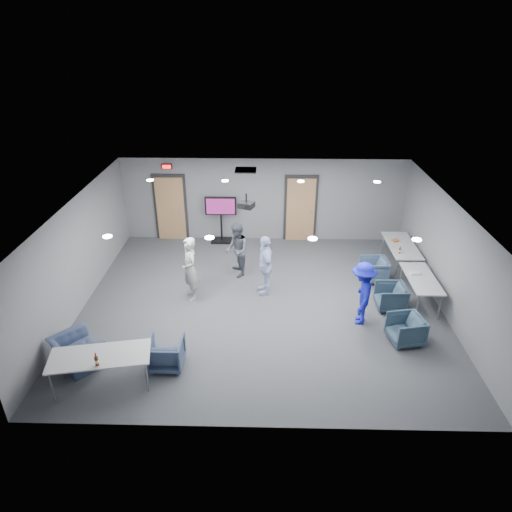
{
  "coord_description": "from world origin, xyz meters",
  "views": [
    {
      "loc": [
        0.1,
        -9.82,
        6.38
      ],
      "look_at": [
        -0.15,
        0.34,
        1.2
      ],
      "focal_mm": 32.0,
      "sensor_mm": 36.0,
      "label": 1
    }
  ],
  "objects_px": {
    "chair_right_a": "(374,270)",
    "bottle_right": "(400,251)",
    "table_front_left": "(100,357)",
    "projector": "(246,205)",
    "chair_right_c": "(406,329)",
    "person_d": "(362,294)",
    "tv_stand": "(221,217)",
    "table_right_a": "(402,246)",
    "chair_front_b": "(77,352)",
    "person_c": "(265,265)",
    "person_a": "(190,269)",
    "chair_front_a": "(166,353)",
    "chair_right_b": "(391,297)",
    "bottle_front": "(97,361)",
    "table_right_b": "(421,279)",
    "person_b": "(237,250)"
  },
  "relations": [
    {
      "from": "chair_right_a",
      "to": "chair_right_c",
      "type": "bearing_deg",
      "value": 1.65
    },
    {
      "from": "chair_right_b",
      "to": "person_d",
      "type": "bearing_deg",
      "value": -56.05
    },
    {
      "from": "person_c",
      "to": "person_d",
      "type": "xyz_separation_m",
      "value": [
        2.27,
        -1.31,
        -0.03
      ]
    },
    {
      "from": "chair_front_b",
      "to": "table_right_a",
      "type": "height_order",
      "value": "table_right_a"
    },
    {
      "from": "chair_right_b",
      "to": "chair_front_a",
      "type": "distance_m",
      "value": 5.66
    },
    {
      "from": "person_b",
      "to": "person_c",
      "type": "xyz_separation_m",
      "value": [
        0.79,
        -0.91,
        0.03
      ]
    },
    {
      "from": "chair_right_b",
      "to": "bottle_front",
      "type": "distance_m",
      "value": 7.02
    },
    {
      "from": "chair_front_a",
      "to": "table_right_b",
      "type": "bearing_deg",
      "value": -156.68
    },
    {
      "from": "bottle_front",
      "to": "bottle_right",
      "type": "bearing_deg",
      "value": 35.26
    },
    {
      "from": "chair_right_a",
      "to": "tv_stand",
      "type": "distance_m",
      "value": 5.1
    },
    {
      "from": "table_right_b",
      "to": "table_front_left",
      "type": "xyz_separation_m",
      "value": [
        -7.06,
        -3.17,
        0.01
      ]
    },
    {
      "from": "chair_front_b",
      "to": "tv_stand",
      "type": "relative_size",
      "value": 0.64
    },
    {
      "from": "chair_front_a",
      "to": "chair_right_b",
      "type": "bearing_deg",
      "value": -155.97
    },
    {
      "from": "person_b",
      "to": "table_right_a",
      "type": "distance_m",
      "value": 4.74
    },
    {
      "from": "table_right_b",
      "to": "projector",
      "type": "relative_size",
      "value": 3.72
    },
    {
      "from": "person_c",
      "to": "chair_right_b",
      "type": "distance_m",
      "value": 3.25
    },
    {
      "from": "table_front_left",
      "to": "person_b",
      "type": "bearing_deg",
      "value": 51.79
    },
    {
      "from": "chair_front_a",
      "to": "bottle_front",
      "type": "xyz_separation_m",
      "value": [
        -1.07,
        -0.88,
        0.51
      ]
    },
    {
      "from": "table_right_b",
      "to": "bottle_front",
      "type": "xyz_separation_m",
      "value": [
        -7.01,
        -3.45,
        0.15
      ]
    },
    {
      "from": "tv_stand",
      "to": "person_b",
      "type": "bearing_deg",
      "value": -73.86
    },
    {
      "from": "person_c",
      "to": "chair_front_a",
      "type": "bearing_deg",
      "value": -44.12
    },
    {
      "from": "bottle_front",
      "to": "chair_front_b",
      "type": "bearing_deg",
      "value": 131.66
    },
    {
      "from": "person_c",
      "to": "tv_stand",
      "type": "distance_m",
      "value": 3.45
    },
    {
      "from": "person_c",
      "to": "chair_right_a",
      "type": "xyz_separation_m",
      "value": [
        3.01,
        0.69,
        -0.49
      ]
    },
    {
      "from": "person_c",
      "to": "chair_right_c",
      "type": "xyz_separation_m",
      "value": [
        3.15,
        -2.06,
        -0.49
      ]
    },
    {
      "from": "chair_right_b",
      "to": "projector",
      "type": "bearing_deg",
      "value": -104.63
    },
    {
      "from": "tv_stand",
      "to": "table_right_a",
      "type": "bearing_deg",
      "value": -17.37
    },
    {
      "from": "table_right_a",
      "to": "person_d",
      "type": "bearing_deg",
      "value": 149.32
    },
    {
      "from": "chair_right_c",
      "to": "bottle_front",
      "type": "height_order",
      "value": "bottle_front"
    },
    {
      "from": "person_a",
      "to": "chair_right_c",
      "type": "relative_size",
      "value": 2.39
    },
    {
      "from": "bottle_right",
      "to": "projector",
      "type": "height_order",
      "value": "projector"
    },
    {
      "from": "person_c",
      "to": "projector",
      "type": "bearing_deg",
      "value": -118.22
    },
    {
      "from": "chair_right_a",
      "to": "projector",
      "type": "bearing_deg",
      "value": -82.52
    },
    {
      "from": "chair_right_a",
      "to": "table_right_a",
      "type": "xyz_separation_m",
      "value": [
        0.91,
        0.77,
        0.36
      ]
    },
    {
      "from": "chair_right_a",
      "to": "bottle_right",
      "type": "bearing_deg",
      "value": 106.61
    },
    {
      "from": "person_b",
      "to": "bottle_right",
      "type": "bearing_deg",
      "value": 75.66
    },
    {
      "from": "table_front_left",
      "to": "projector",
      "type": "bearing_deg",
      "value": 43.98
    },
    {
      "from": "chair_right_a",
      "to": "projector",
      "type": "height_order",
      "value": "projector"
    },
    {
      "from": "bottle_right",
      "to": "tv_stand",
      "type": "relative_size",
      "value": 0.14
    },
    {
      "from": "table_front_left",
      "to": "tv_stand",
      "type": "distance_m",
      "value": 6.96
    },
    {
      "from": "person_d",
      "to": "table_right_a",
      "type": "relative_size",
      "value": 0.84
    },
    {
      "from": "table_right_a",
      "to": "table_right_b",
      "type": "height_order",
      "value": "same"
    },
    {
      "from": "chair_right_a",
      "to": "chair_front_b",
      "type": "relative_size",
      "value": 0.74
    },
    {
      "from": "table_right_a",
      "to": "projector",
      "type": "xyz_separation_m",
      "value": [
        -4.4,
        -1.31,
        1.72
      ]
    },
    {
      "from": "chair_front_a",
      "to": "person_c",
      "type": "bearing_deg",
      "value": -124.03
    },
    {
      "from": "person_b",
      "to": "table_right_a",
      "type": "xyz_separation_m",
      "value": [
        4.71,
        0.55,
        -0.09
      ]
    },
    {
      "from": "person_d",
      "to": "chair_right_a",
      "type": "height_order",
      "value": "person_d"
    },
    {
      "from": "person_c",
      "to": "chair_right_a",
      "type": "bearing_deg",
      "value": 92.8
    },
    {
      "from": "person_d",
      "to": "projector",
      "type": "distance_m",
      "value": 3.51
    },
    {
      "from": "chair_right_b",
      "to": "person_a",
      "type": "bearing_deg",
      "value": -95.57
    }
  ]
}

